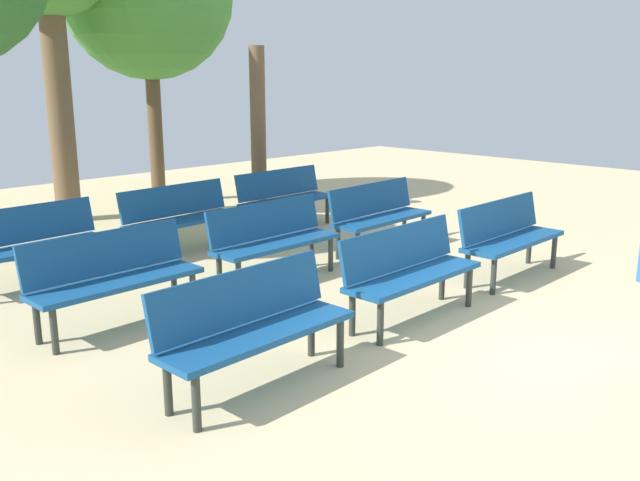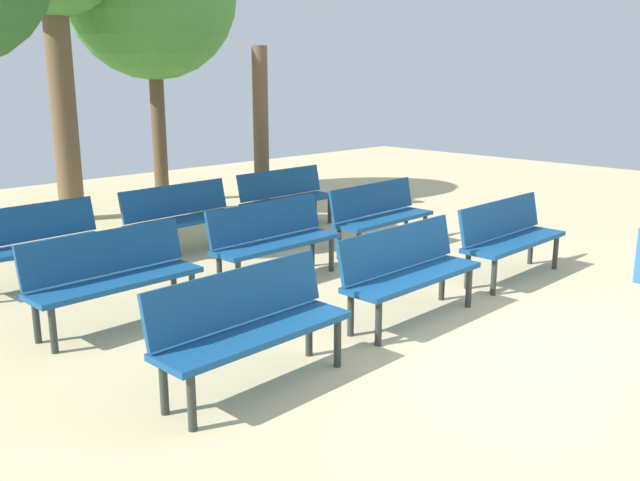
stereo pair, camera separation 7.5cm
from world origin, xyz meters
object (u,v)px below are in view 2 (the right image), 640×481
object	(u,v)px
bench_r0_c2	(509,234)
bench_r1_c0	(113,273)
bench_r0_c0	(249,322)
bench_r1_c1	(273,236)
bench_r2_c1	(182,214)
tree_0	(261,132)
bench_r2_c0	(32,240)
bench_r1_c2	(380,213)
bench_r0_c1	(408,268)
bench_r2_c2	(286,195)

from	to	relation	value
bench_r0_c2	bench_r1_c0	size ratio (longest dim) A/B	1.00
bench_r0_c0	bench_r1_c1	world-z (taller)	same
bench_r1_c1	bench_r2_c1	distance (m)	1.76
bench_r0_c2	tree_0	world-z (taller)	tree_0
bench_r1_c1	bench_r2_c0	world-z (taller)	same
bench_r1_c0	bench_r2_c0	size ratio (longest dim) A/B	0.99
bench_r2_c0	tree_0	distance (m)	4.58
bench_r2_c0	bench_r1_c2	bearing A→B (deg)	-25.97
bench_r0_c1	bench_r2_c2	size ratio (longest dim) A/B	1.00
bench_r0_c0	bench_r2_c1	bearing A→B (deg)	61.90
bench_r1_c1	bench_r2_c1	size ratio (longest dim) A/B	0.99
bench_r0_c0	bench_r0_c1	distance (m)	1.97
bench_r1_c1	bench_r2_c0	distance (m)	2.62
bench_r1_c1	bench_r2_c0	bearing A→B (deg)	138.56
bench_r1_c0	bench_r1_c1	distance (m)	1.99
bench_r0_c1	bench_r1_c2	distance (m)	2.60
bench_r1_c1	bench_r2_c2	xyz separation A→B (m)	(1.88, 1.88, 0.00)
bench_r0_c2	bench_r2_c2	bearing A→B (deg)	90.56
bench_r0_c2	bench_r2_c1	size ratio (longest dim) A/B	0.99
bench_r1_c2	bench_r0_c2	bearing A→B (deg)	-88.51
bench_r0_c0	bench_r0_c2	size ratio (longest dim) A/B	1.00
bench_r0_c0	bench_r2_c2	xyz separation A→B (m)	(3.78, 3.82, 0.00)
bench_r1_c0	tree_0	bearing A→B (deg)	34.04
bench_r1_c1	tree_0	size ratio (longest dim) A/B	0.60
bench_r0_c2	bench_r2_c2	distance (m)	3.69
bench_r0_c0	bench_r2_c0	size ratio (longest dim) A/B	0.99
bench_r1_c0	bench_r2_c2	world-z (taller)	same
bench_r0_c1	bench_r2_c0	bearing A→B (deg)	119.32
bench_r2_c0	bench_r2_c1	bearing A→B (deg)	-0.71
bench_r0_c0	bench_r0_c1	size ratio (longest dim) A/B	1.00
bench_r0_c1	bench_r1_c2	size ratio (longest dim) A/B	0.99
bench_r2_c0	bench_r2_c2	distance (m)	3.88
bench_r2_c2	bench_r0_c2	bearing A→B (deg)	-89.87
bench_r0_c1	bench_r1_c0	world-z (taller)	same
bench_r0_c0	bench_r0_c2	bearing A→B (deg)	0.64
bench_r1_c1	bench_r2_c0	size ratio (longest dim) A/B	0.99
bench_r0_c0	bench_r1_c1	xyz separation A→B (m)	(1.91, 1.94, 0.00)
bench_r1_c0	bench_r0_c1	bearing A→B (deg)	-42.16
bench_r1_c0	bench_r2_c0	distance (m)	1.76
bench_r0_c0	bench_r2_c0	distance (m)	3.64
bench_r2_c1	bench_r0_c1	bearing A→B (deg)	-91.17
bench_r1_c2	bench_r2_c0	distance (m)	4.21
bench_r0_c1	bench_r2_c2	xyz separation A→B (m)	(1.81, 3.73, 0.00)
bench_r0_c0	bench_r0_c2	distance (m)	3.88
bench_r1_c0	bench_r0_c0	bearing A→B (deg)	-88.41
bench_r1_c2	tree_0	bearing A→B (deg)	79.15
bench_r0_c1	bench_r1_c2	bearing A→B (deg)	45.53
bench_r2_c0	bench_r2_c1	xyz separation A→B (m)	(1.96, 0.06, 0.00)
bench_r1_c2	tree_0	distance (m)	3.09
bench_r0_c1	bench_r2_c2	world-z (taller)	same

